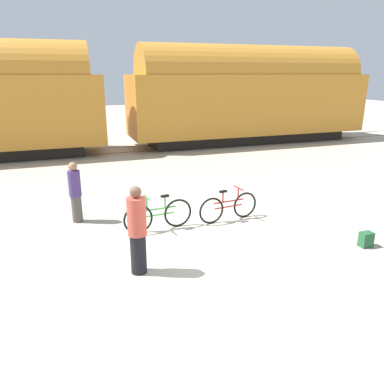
# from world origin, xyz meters

# --- Properties ---
(ground_plane) EXTENTS (80.00, 80.00, 0.00)m
(ground_plane) POSITION_xyz_m (0.00, 0.00, 0.00)
(ground_plane) COLOR #B2A893
(freight_train) EXTENTS (27.54, 3.14, 5.13)m
(freight_train) POSITION_xyz_m (0.00, 12.33, 2.65)
(freight_train) COLOR black
(freight_train) RESTS_ON ground_plane
(rail_near) EXTENTS (39.54, 0.07, 0.01)m
(rail_near) POSITION_xyz_m (0.00, 11.61, 0.01)
(rail_near) COLOR #4C4238
(rail_near) RESTS_ON ground_plane
(rail_far) EXTENTS (39.54, 0.07, 0.01)m
(rail_far) POSITION_xyz_m (0.00, 13.05, 0.01)
(rail_far) COLOR #4C4238
(rail_far) RESTS_ON ground_plane
(bicycle_maroon) EXTENTS (1.71, 0.46, 0.87)m
(bicycle_maroon) POSITION_xyz_m (1.29, 1.91, 0.37)
(bicycle_maroon) COLOR black
(bicycle_maroon) RESTS_ON ground_plane
(bicycle_green) EXTENTS (1.76, 0.46, 0.91)m
(bicycle_green) POSITION_xyz_m (-0.60, 1.90, 0.39)
(bicycle_green) COLOR black
(bicycle_green) RESTS_ON ground_plane
(person_in_red) EXTENTS (0.36, 0.36, 1.75)m
(person_in_red) POSITION_xyz_m (-1.48, 0.02, 0.88)
(person_in_red) COLOR black
(person_in_red) RESTS_ON ground_plane
(person_in_purple) EXTENTS (0.31, 0.31, 1.59)m
(person_in_purple) POSITION_xyz_m (-2.46, 3.13, 0.80)
(person_in_purple) COLOR #514C47
(person_in_purple) RESTS_ON ground_plane
(backpack) EXTENTS (0.28, 0.20, 0.34)m
(backpack) POSITION_xyz_m (3.54, -0.53, 0.17)
(backpack) COLOR #235633
(backpack) RESTS_ON ground_plane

